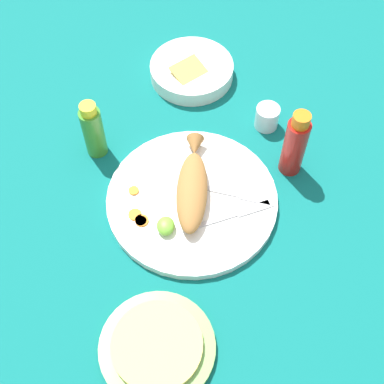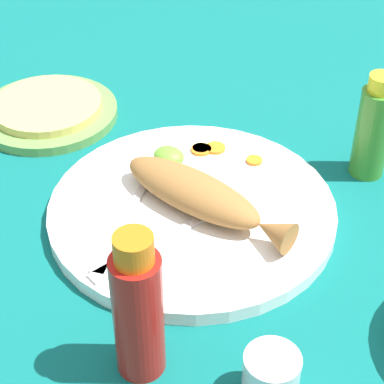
{
  "view_description": "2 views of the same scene",
  "coord_description": "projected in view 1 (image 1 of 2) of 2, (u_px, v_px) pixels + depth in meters",
  "views": [
    {
      "loc": [
        0.59,
        -0.03,
        0.93
      ],
      "look_at": [
        0.0,
        0.0,
        0.04
      ],
      "focal_mm": 50.0,
      "sensor_mm": 36.0,
      "label": 1
    },
    {
      "loc": [
        -0.35,
        0.55,
        0.56
      ],
      "look_at": [
        0.0,
        0.0,
        0.04
      ],
      "focal_mm": 65.0,
      "sensor_mm": 36.0,
      "label": 2
    }
  ],
  "objects": [
    {
      "name": "fried_fish",
      "position": [
        192.0,
        186.0,
        1.08
      ],
      "size": [
        0.24,
        0.08,
        0.04
      ],
      "rotation": [
        0.0,
        0.0,
        -0.1
      ],
      "color": "#996633",
      "rests_on": "main_plate"
    },
    {
      "name": "guacamole_bowl",
      "position": [
        192.0,
        70.0,
        1.29
      ],
      "size": [
        0.2,
        0.2,
        0.05
      ],
      "color": "white",
      "rests_on": "ground_plane"
    },
    {
      "name": "fork_far",
      "position": [
        233.0,
        215.0,
        1.06
      ],
      "size": [
        0.07,
        0.18,
        0.0
      ],
      "rotation": [
        0.0,
        0.0,
        8.14
      ],
      "color": "silver",
      "rests_on": "main_plate"
    },
    {
      "name": "salt_cup",
      "position": [
        267.0,
        118.0,
        1.2
      ],
      "size": [
        0.05,
        0.05,
        0.05
      ],
      "color": "silver",
      "rests_on": "ground_plane"
    },
    {
      "name": "carrot_slice_far",
      "position": [
        141.0,
        221.0,
        1.06
      ],
      "size": [
        0.02,
        0.02,
        0.0
      ],
      "primitive_type": "cylinder",
      "color": "orange",
      "rests_on": "main_plate"
    },
    {
      "name": "lime_wedge_main",
      "position": [
        166.0,
        226.0,
        1.04
      ],
      "size": [
        0.04,
        0.04,
        0.02
      ],
      "primitive_type": "ellipsoid",
      "color": "#6BB233",
      "rests_on": "main_plate"
    },
    {
      "name": "hot_sauce_bottle_green",
      "position": [
        93.0,
        130.0,
        1.12
      ],
      "size": [
        0.05,
        0.05,
        0.14
      ],
      "color": "#3D8428",
      "rests_on": "ground_plane"
    },
    {
      "name": "tortilla_stack",
      "position": [
        157.0,
        345.0,
        0.92
      ],
      "size": [
        0.16,
        0.16,
        0.01
      ],
      "primitive_type": "cylinder",
      "color": "#E0C666",
      "rests_on": "tortilla_plate"
    },
    {
      "name": "hot_sauce_bottle_red",
      "position": [
        295.0,
        145.0,
        1.09
      ],
      "size": [
        0.05,
        0.05,
        0.17
      ],
      "color": "#B21914",
      "rests_on": "ground_plane"
    },
    {
      "name": "ground_plane",
      "position": [
        192.0,
        202.0,
        1.1
      ],
      "size": [
        4.0,
        4.0,
        0.0
      ],
      "primitive_type": "plane",
      "color": "#0C605B"
    },
    {
      "name": "carrot_slice_mid",
      "position": [
        135.0,
        215.0,
        1.06
      ],
      "size": [
        0.03,
        0.03,
        0.0
      ],
      "primitive_type": "cylinder",
      "color": "orange",
      "rests_on": "main_plate"
    },
    {
      "name": "carrot_slice_extra",
      "position": [
        142.0,
        220.0,
        1.06
      ],
      "size": [
        0.03,
        0.03,
        0.0
      ],
      "primitive_type": "cylinder",
      "color": "orange",
      "rests_on": "main_plate"
    },
    {
      "name": "fork_near",
      "position": [
        236.0,
        194.0,
        1.09
      ],
      "size": [
        0.07,
        0.18,
        0.0
      ],
      "rotation": [
        0.0,
        0.0,
        7.55
      ],
      "color": "silver",
      "rests_on": "main_plate"
    },
    {
      "name": "carrot_slice_near",
      "position": [
        134.0,
        191.0,
        1.1
      ],
      "size": [
        0.02,
        0.02,
        0.0
      ],
      "primitive_type": "cylinder",
      "color": "orange",
      "rests_on": "main_plate"
    },
    {
      "name": "main_plate",
      "position": [
        192.0,
        200.0,
        1.1
      ],
      "size": [
        0.35,
        0.35,
        0.02
      ],
      "primitive_type": "cylinder",
      "color": "white",
      "rests_on": "ground_plane"
    },
    {
      "name": "tortilla_plate",
      "position": [
        157.0,
        347.0,
        0.93
      ],
      "size": [
        0.2,
        0.2,
        0.01
      ],
      "primitive_type": "cylinder",
      "color": "#6B9E4C",
      "rests_on": "ground_plane"
    }
  ]
}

